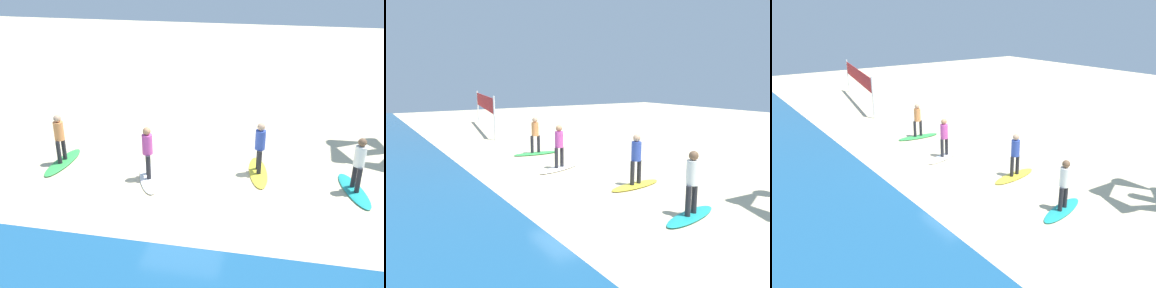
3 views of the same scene
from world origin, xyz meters
The scene contains 10 objects.
ground_plane centered at (0.00, 0.00, 0.00)m, with size 60.00×60.00×0.00m, color beige.
surfboard_teal centered at (-5.00, -0.58, 0.04)m, with size 2.10×0.56×0.09m, color teal.
surfer_teal centered at (-5.00, -0.58, 1.04)m, with size 0.32×0.45×1.64m.
surfboard_yellow centered at (-2.14, -1.18, 0.04)m, with size 2.10×0.56×0.09m, color yellow.
surfer_yellow centered at (-2.14, -1.18, 1.04)m, with size 0.32×0.46×1.64m.
surfboard_white centered at (1.19, -0.18, 0.04)m, with size 2.10×0.56×0.09m, color white.
surfer_white centered at (1.19, -0.18, 1.04)m, with size 0.32×0.44×1.64m.
surfboard_green centered at (4.31, -0.62, 0.04)m, with size 2.10×0.56×0.09m, color green.
surfer_green centered at (4.31, -0.62, 1.04)m, with size 0.32×0.46×1.64m.
volleyball_net centered at (13.50, -1.21, 1.79)m, with size 8.94×1.80×2.50m.
Camera 2 is at (-11.19, 6.56, 3.51)m, focal length 34.95 mm.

